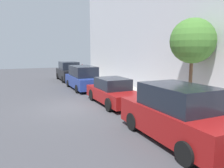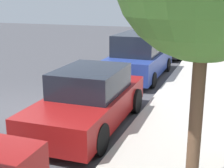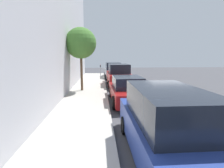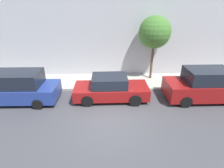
{
  "view_description": "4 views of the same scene",
  "coord_description": "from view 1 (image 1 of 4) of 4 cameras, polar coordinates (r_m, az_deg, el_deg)",
  "views": [
    {
      "loc": [
        -2.74,
        -11.7,
        3.15
      ],
      "look_at": [
        2.87,
        1.14,
        1.0
      ],
      "focal_mm": 35.0,
      "sensor_mm": 36.0,
      "label": 1
    },
    {
      "loc": [
        5.65,
        -7.17,
        3.26
      ],
      "look_at": [
        2.76,
        0.61,
        1.0
      ],
      "focal_mm": 50.0,
      "sensor_mm": 36.0,
      "label": 2
    },
    {
      "loc": [
        3.93,
        9.86,
        2.73
      ],
      "look_at": [
        3.24,
        -0.74,
        1.0
      ],
      "focal_mm": 28.0,
      "sensor_mm": 36.0,
      "label": 3
    },
    {
      "loc": [
        -7.2,
        -0.02,
        5.53
      ],
      "look_at": [
        2.45,
        -0.16,
        1.0
      ],
      "focal_mm": 28.0,
      "sensor_mm": 36.0,
      "label": 4
    }
  ],
  "objects": [
    {
      "name": "ground_plane",
      "position": [
        12.42,
        -10.12,
        -6.1
      ],
      "size": [
        60.0,
        60.0,
        0.0
      ],
      "primitive_type": "plane",
      "color": "#424247"
    },
    {
      "name": "parked_minivan_fourth",
      "position": [
        18.12,
        -7.57,
        1.59
      ],
      "size": [
        2.02,
        4.91,
        1.9
      ],
      "color": "navy",
      "rests_on": "ground_plane"
    },
    {
      "name": "parked_sedan_third",
      "position": [
        12.94,
        0.26,
        -2.09
      ],
      "size": [
        1.92,
        4.54,
        1.54
      ],
      "color": "maroon",
      "rests_on": "ground_plane"
    },
    {
      "name": "parked_suv_fifth",
      "position": [
        23.79,
        -11.2,
        3.2
      ],
      "size": [
        2.08,
        4.82,
        1.98
      ],
      "color": "black",
      "rests_on": "ground_plane"
    },
    {
      "name": "street_tree",
      "position": [
        11.75,
        20.29,
        10.45
      ],
      "size": [
        2.24,
        2.24,
        4.6
      ],
      "color": "brown",
      "rests_on": "sidewalk"
    },
    {
      "name": "parking_meter_far",
      "position": [
        24.68,
        -7.78,
        3.81
      ],
      "size": [
        0.11,
        0.15,
        1.51
      ],
      "color": "#ADADB2",
      "rests_on": "sidewalk"
    },
    {
      "name": "fire_hydrant",
      "position": [
        27.42,
        -9.57,
        3.03
      ],
      "size": [
        0.2,
        0.2,
        0.69
      ],
      "color": "gold",
      "rests_on": "sidewalk"
    },
    {
      "name": "parked_suv_second",
      "position": [
        8.01,
        16.66,
        -7.72
      ],
      "size": [
        2.08,
        4.83,
        1.98
      ],
      "color": "maroon",
      "rests_on": "ground_plane"
    },
    {
      "name": "sidewalk",
      "position": [
        14.29,
        9.26,
        -3.81
      ],
      "size": [
        2.75,
        32.0,
        0.15
      ],
      "color": "#B2ADA3",
      "rests_on": "ground_plane"
    }
  ]
}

